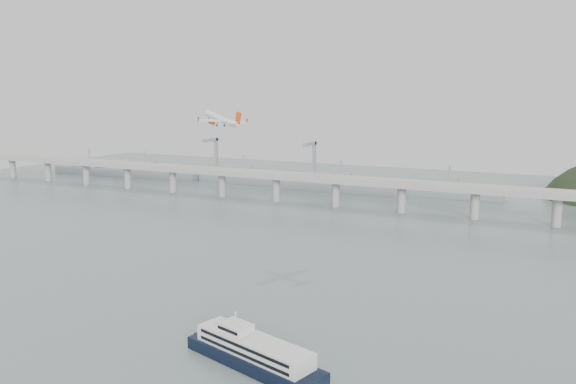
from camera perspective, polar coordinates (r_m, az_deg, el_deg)
The scene contains 5 objects.
ground at distance 236.39m, azimuth -5.88°, elevation -10.70°, with size 900.00×900.00×0.00m, color slate.
bridge at distance 410.90m, azimuth 8.64°, elevation 0.59°, with size 800.00×22.00×23.90m.
distant_fleet at distance 534.20m, azimuth -5.28°, elevation 1.53°, with size 453.00×60.90×40.00m.
ferry at distance 180.20m, azimuth -3.49°, elevation -16.00°, with size 80.81×31.42×15.59m.
airliner at distance 298.10m, azimuth -6.78°, elevation 7.34°, with size 32.40×30.36×9.71m.
Camera 1 is at (116.75, -188.24, 82.56)m, focal length 35.00 mm.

